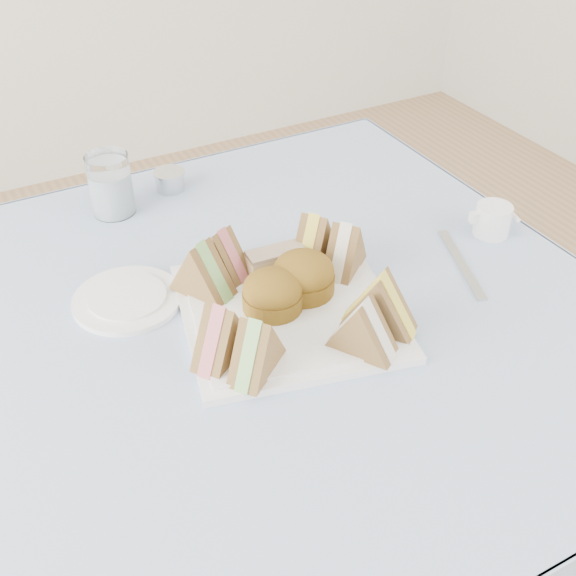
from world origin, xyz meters
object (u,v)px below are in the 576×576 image
table (271,475)px  water_glass (110,185)px  serving_plate (288,312)px  creamer_jug (493,220)px

table → water_glass: size_ratio=8.13×
water_glass → table: bearing=-73.9°
table → serving_plate: bearing=-41.3°
water_glass → creamer_jug: size_ratio=1.81×
table → serving_plate: 0.38m
serving_plate → water_glass: (-0.13, 0.41, 0.05)m
serving_plate → creamer_jug: (0.41, 0.03, 0.02)m
serving_plate → water_glass: water_glass is taller
serving_plate → creamer_jug: 0.41m
table → creamer_jug: creamer_jug is taller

